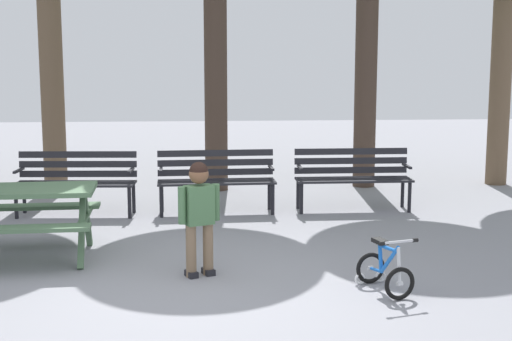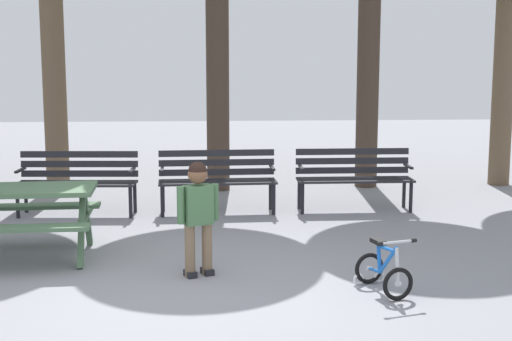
{
  "view_description": "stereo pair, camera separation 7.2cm",
  "coord_description": "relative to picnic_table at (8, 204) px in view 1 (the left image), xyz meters",
  "views": [
    {
      "loc": [
        0.17,
        -6.5,
        2.14
      ],
      "look_at": [
        0.79,
        1.76,
        0.85
      ],
      "focal_mm": 51.88,
      "sensor_mm": 36.0,
      "label": 1
    },
    {
      "loc": [
        0.25,
        -6.5,
        2.14
      ],
      "look_at": [
        0.79,
        1.76,
        0.85
      ],
      "focal_mm": 51.88,
      "sensor_mm": 36.0,
      "label": 2
    }
  ],
  "objects": [
    {
      "name": "park_bench_left",
      "position": [
        0.35,
        2.21,
        -0.08
      ],
      "size": [
        1.63,
        0.56,
        0.85
      ],
      "color": "#232328",
      "rests_on": "ground"
    },
    {
      "name": "picnic_table",
      "position": [
        0.0,
        0.0,
        0.0
      ],
      "size": [
        1.86,
        1.43,
        0.79
      ],
      "color": "#4C6B4C",
      "rests_on": "ground"
    },
    {
      "name": "child_standing",
      "position": [
        2.01,
        -0.76,
        0.08
      ],
      "size": [
        0.4,
        0.25,
        1.13
      ],
      "color": "#7F664C",
      "rests_on": "ground"
    },
    {
      "name": "kids_bicycle",
      "position": [
        3.69,
        -1.37,
        -0.39
      ],
      "size": [
        0.49,
        0.62,
        0.54
      ],
      "color": "black",
      "rests_on": "ground"
    },
    {
      "name": "park_bench_right",
      "position": [
        2.24,
        2.22,
        -0.08
      ],
      "size": [
        1.62,
        0.51,
        0.85
      ],
      "color": "#232328",
      "rests_on": "ground"
    },
    {
      "name": "ground",
      "position": [
        1.86,
        -1.3,
        -0.59
      ],
      "size": [
        36.0,
        36.0,
        0.0
      ],
      "primitive_type": "plane",
      "color": "gray"
    },
    {
      "name": "park_bench_far_right",
      "position": [
        4.14,
        2.26,
        -0.08
      ],
      "size": [
        1.6,
        0.46,
        0.85
      ],
      "color": "#232328",
      "rests_on": "ground"
    }
  ]
}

